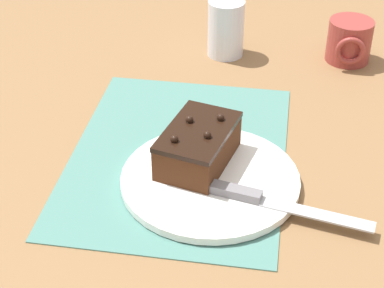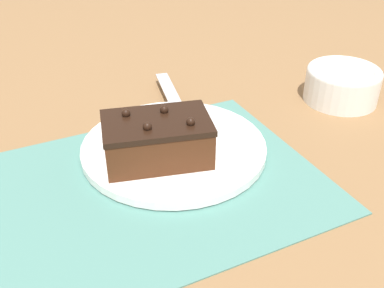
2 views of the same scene
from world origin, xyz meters
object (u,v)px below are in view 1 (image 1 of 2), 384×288
object	(u,v)px
cake_plate	(210,180)
coffee_mug	(349,41)
chocolate_cake	(198,145)
serving_knife	(262,199)
drinking_glass	(226,28)

from	to	relation	value
cake_plate	coffee_mug	xyz separation A→B (m)	(-0.44, 0.22, 0.03)
coffee_mug	chocolate_cake	bearing A→B (deg)	-30.69
chocolate_cake	serving_knife	xyz separation A→B (m)	(0.08, 0.10, -0.03)
cake_plate	serving_knife	bearing A→B (deg)	60.23
chocolate_cake	drinking_glass	size ratio (longest dim) A/B	1.41
drinking_glass	coffee_mug	world-z (taller)	drinking_glass
chocolate_cake	coffee_mug	bearing A→B (deg)	149.31
serving_knife	coffee_mug	distance (m)	0.51
coffee_mug	cake_plate	bearing A→B (deg)	-26.26
serving_knife	drinking_glass	distance (m)	0.49
drinking_glass	coffee_mug	bearing A→B (deg)	92.84
cake_plate	serving_knife	distance (m)	0.09
coffee_mug	serving_knife	bearing A→B (deg)	-15.69
serving_knife	drinking_glass	size ratio (longest dim) A/B	2.05
cake_plate	coffee_mug	size ratio (longest dim) A/B	2.77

